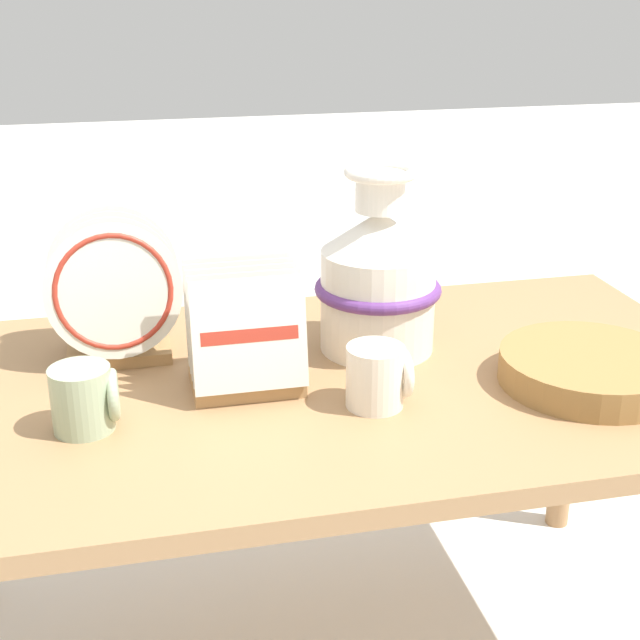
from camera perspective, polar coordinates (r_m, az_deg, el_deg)
The scene contains 7 objects.
display_table at distance 1.59m, azimuth 0.00°, elevation -5.91°, with size 1.50×0.82×0.65m.
ceramic_vase at distance 1.64m, azimuth 3.74°, elevation 2.81°, with size 0.23×0.23×0.34m.
dish_rack_round_plates at distance 1.65m, azimuth -13.01°, elevation 1.39°, with size 0.24×0.17×0.26m.
dish_rack_square_plates at distance 1.51m, azimuth -4.83°, elevation -1.32°, with size 0.19×0.16×0.21m.
wicker_charger_stack at distance 1.60m, azimuth 16.87°, elevation -3.01°, with size 0.31×0.31×0.05m.
mug_cream_glaze at distance 1.45m, azimuth 3.74°, elevation -3.60°, with size 0.10×0.09×0.10m.
mug_sage_glaze at distance 1.42m, azimuth -14.79°, elevation -4.88°, with size 0.10×0.09×0.10m.
Camera 1 is at (-0.31, -1.37, 1.32)m, focal length 50.00 mm.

